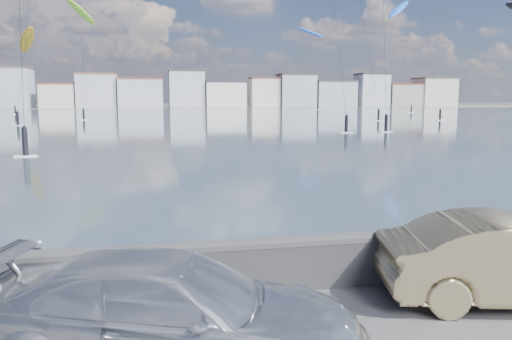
% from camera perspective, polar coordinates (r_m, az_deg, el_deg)
% --- Properties ---
extents(bay_water, '(500.00, 177.00, 0.00)m').
position_cam_1_polar(bay_water, '(97.96, -10.84, 5.91)').
color(bay_water, '#314155').
rests_on(bay_water, ground).
extents(far_shore_strip, '(500.00, 60.00, 0.00)m').
position_cam_1_polar(far_shore_strip, '(206.42, -11.21, 7.05)').
color(far_shore_strip, '#4C473D').
rests_on(far_shore_strip, ground).
extents(seawall, '(400.00, 0.36, 1.08)m').
position_cam_1_polar(seawall, '(9.68, -4.36, -10.80)').
color(seawall, '#28282B').
rests_on(seawall, ground).
extents(far_buildings, '(240.79, 13.26, 14.60)m').
position_cam_1_polar(far_buildings, '(192.41, -10.84, 8.77)').
color(far_buildings, '#9EA8B7').
rests_on(far_buildings, ground).
extents(car_silver, '(5.85, 3.69, 1.58)m').
position_cam_1_polar(car_silver, '(7.25, -9.57, -15.84)').
color(car_silver, silver).
rests_on(car_silver, ground).
extents(kitesurfer_1, '(9.32, 18.35, 28.27)m').
position_cam_1_polar(kitesurfer_1, '(175.64, 6.21, 15.32)').
color(kitesurfer_1, blue).
rests_on(kitesurfer_1, ground).
extents(kitesurfer_9, '(6.40, 13.43, 20.64)m').
position_cam_1_polar(kitesurfer_9, '(134.27, -24.72, 13.28)').
color(kitesurfer_9, '#BF8C19').
rests_on(kitesurfer_9, ground).
extents(kitesurfer_12, '(9.46, 16.78, 31.17)m').
position_cam_1_polar(kitesurfer_12, '(148.81, 15.99, 17.17)').
color(kitesurfer_12, blue).
rests_on(kitesurfer_12, ground).
extents(kitesurfer_18, '(5.90, 13.15, 21.48)m').
position_cam_1_polar(kitesurfer_18, '(100.21, -19.31, 16.43)').
color(kitesurfer_18, '#8CD826').
rests_on(kitesurfer_18, ground).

